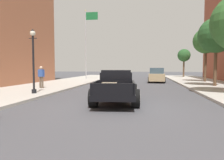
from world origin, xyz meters
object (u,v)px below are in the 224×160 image
object	(u,v)px
car_background_tan	(157,76)
street_lamp_near	(33,56)
street_tree_second	(216,35)
pedestrian_sidewalk_left	(41,76)
street_tree_farthest	(184,56)
hotrod_truck_black	(116,86)
street_tree_third	(206,41)
flagpole	(87,37)

from	to	relation	value
car_background_tan	street_lamp_near	bearing A→B (deg)	-121.93
street_tree_second	pedestrian_sidewalk_left	bearing A→B (deg)	-163.48
car_background_tan	street_tree_farthest	distance (m)	12.43
hotrod_truck_black	pedestrian_sidewalk_left	xyz separation A→B (m)	(-6.34, 4.29, 0.33)
pedestrian_sidewalk_left	street_tree_second	distance (m)	14.57
hotrod_truck_black	pedestrian_sidewalk_left	size ratio (longest dim) A/B	3.05
street_lamp_near	street_tree_third	world-z (taller)	street_tree_third
car_background_tan	flagpole	size ratio (longest dim) A/B	0.48
flagpole	hotrod_truck_black	bearing A→B (deg)	-69.47
street_tree_second	street_tree_third	distance (m)	5.45
street_tree_farthest	hotrod_truck_black	bearing A→B (deg)	-107.00
hotrod_truck_black	street_tree_farthest	distance (m)	26.33
street_tree_second	street_tree_farthest	distance (m)	16.73
street_tree_farthest	flagpole	bearing A→B (deg)	-149.11
street_tree_farthest	street_tree_third	bearing A→B (deg)	-88.61
street_tree_second	street_tree_third	world-z (taller)	street_tree_third
flagpole	street_tree_third	size ratio (longest dim) A/B	1.58
street_tree_third	street_tree_second	bearing A→B (deg)	-97.02
street_lamp_near	street_tree_second	xyz separation A→B (m)	(12.46, 7.08, 1.99)
car_background_tan	street_tree_third	size ratio (longest dim) A/B	0.75
street_lamp_near	street_tree_farthest	size ratio (longest dim) A/B	0.85
flagpole	street_tree_farthest	size ratio (longest dim) A/B	2.01
street_tree_second	street_tree_third	size ratio (longest dim) A/B	0.99
car_background_tan	flagpole	distance (m)	10.65
hotrod_truck_black	street_lamp_near	distance (m)	5.59
street_lamp_near	street_tree_second	distance (m)	14.47
pedestrian_sidewalk_left	street_tree_third	world-z (taller)	street_tree_third
hotrod_truck_black	street_tree_second	distance (m)	11.63
hotrod_truck_black	street_tree_third	xyz separation A→B (m)	(7.93, 13.73, 3.81)
car_background_tan	street_tree_second	size ratio (longest dim) A/B	0.76
car_background_tan	street_tree_farthest	world-z (taller)	street_tree_farthest
street_lamp_near	street_tree_third	xyz separation A→B (m)	(13.13, 12.48, 2.18)
pedestrian_sidewalk_left	street_tree_second	world-z (taller)	street_tree_second
hotrod_truck_black	car_background_tan	bearing A→B (deg)	78.94
street_tree_third	hotrod_truck_black	bearing A→B (deg)	-120.00
pedestrian_sidewalk_left	street_tree_farthest	xyz separation A→B (m)	(14.00, 20.74, 2.54)
pedestrian_sidewalk_left	street_tree_second	bearing A→B (deg)	16.52
street_tree_third	street_tree_farthest	distance (m)	11.34
street_lamp_near	hotrod_truck_black	bearing A→B (deg)	-13.51
street_tree_third	flagpole	bearing A→B (deg)	168.13
street_lamp_near	flagpole	world-z (taller)	flagpole
street_lamp_near	car_background_tan	bearing A→B (deg)	58.07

